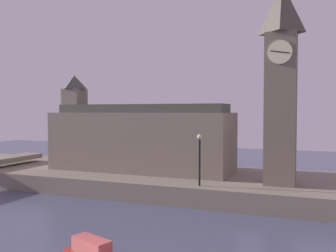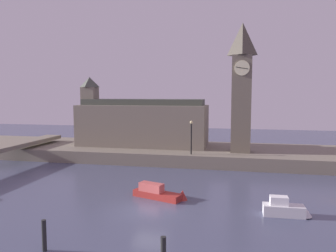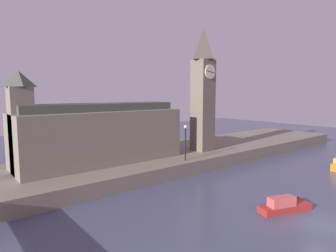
% 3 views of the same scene
% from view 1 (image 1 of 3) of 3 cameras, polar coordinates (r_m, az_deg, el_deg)
% --- Properties ---
extents(far_embankment, '(70.00, 12.00, 1.50)m').
position_cam_1_polar(far_embankment, '(33.62, 5.68, -8.74)').
color(far_embankment, slate).
rests_on(far_embankment, ground).
extents(clock_tower, '(2.53, 2.57, 15.43)m').
position_cam_1_polar(clock_tower, '(29.97, 16.99, 6.66)').
color(clock_tower, '#6B6051').
rests_on(clock_tower, far_embankment).
extents(parliament_hall, '(17.48, 6.06, 9.39)m').
position_cam_1_polar(parliament_hall, '(36.08, -4.67, -1.80)').
color(parliament_hall, slate).
rests_on(parliament_hall, far_embankment).
extents(streetlamp, '(0.36, 0.36, 3.93)m').
position_cam_1_polar(streetlamp, '(28.24, 4.87, -4.28)').
color(streetlamp, black).
rests_on(streetlamp, far_embankment).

